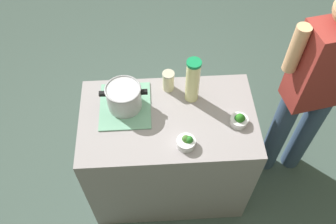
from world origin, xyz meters
name	(u,v)px	position (x,y,z in m)	size (l,w,h in m)	color
ground_plane	(168,182)	(0.00, 0.00, 0.00)	(8.00, 8.00, 0.00)	#43574E
counter_slab	(168,154)	(0.00, 0.00, 0.44)	(1.05, 0.62, 0.87)	gray
dish_cloth	(125,106)	(-0.25, 0.10, 0.88)	(0.30, 0.35, 0.01)	#6FA88A
cooking_pot	(124,97)	(-0.25, 0.10, 0.96)	(0.28, 0.21, 0.16)	#B7B7BC
lemonade_pitcher	(193,81)	(0.15, 0.14, 1.03)	(0.09, 0.09, 0.31)	beige
mason_jar	(168,81)	(0.02, 0.22, 0.94)	(0.07, 0.07, 0.14)	beige
broccoli_bowl_front	(186,142)	(0.09, -0.20, 0.90)	(0.10, 0.10, 0.08)	silver
broccoli_bowl_center	(239,120)	(0.41, -0.06, 0.90)	(0.10, 0.10, 0.08)	silver
person_cook	(312,92)	(0.90, 0.13, 0.89)	(0.50, 0.26, 1.61)	#3A506D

